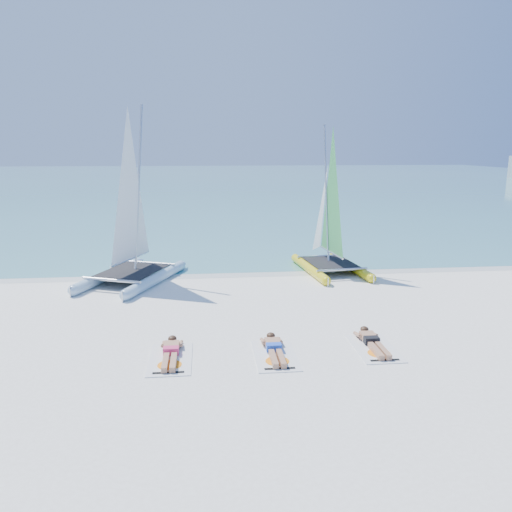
{
  "coord_description": "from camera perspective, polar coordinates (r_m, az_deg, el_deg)",
  "views": [
    {
      "loc": [
        -1.59,
        -13.68,
        4.91
      ],
      "look_at": [
        -0.06,
        1.2,
        1.62
      ],
      "focal_mm": 35.0,
      "sensor_mm": 36.0,
      "label": 1
    }
  ],
  "objects": [
    {
      "name": "ground",
      "position": [
        14.62,
        0.73,
        -7.24
      ],
      "size": [
        140.0,
        140.0,
        0.0
      ],
      "primitive_type": "plane",
      "color": "white",
      "rests_on": "ground"
    },
    {
      "name": "towel_a",
      "position": [
        12.17,
        -9.74,
        -11.54
      ],
      "size": [
        1.0,
        1.85,
        0.02
      ],
      "primitive_type": "cube",
      "color": "white",
      "rests_on": "ground"
    },
    {
      "name": "catamaran_blue",
      "position": [
        18.81,
        -14.07,
        3.08
      ],
      "size": [
        3.99,
        5.4,
        6.67
      ],
      "rotation": [
        0.0,
        0.0,
        -0.38
      ],
      "color": "#B0CDE7",
      "rests_on": "ground"
    },
    {
      "name": "sunbather_a",
      "position": [
        12.31,
        -9.7,
        -10.71
      ],
      "size": [
        0.37,
        1.73,
        0.26
      ],
      "color": "tan",
      "rests_on": "towel_a"
    },
    {
      "name": "towel_b",
      "position": [
        12.2,
        2.21,
        -11.29
      ],
      "size": [
        1.0,
        1.85,
        0.02
      ],
      "primitive_type": "cube",
      "color": "white",
      "rests_on": "ground"
    },
    {
      "name": "towel_c",
      "position": [
        12.95,
        13.37,
        -10.2
      ],
      "size": [
        1.0,
        1.85,
        0.02
      ],
      "primitive_type": "cube",
      "color": "white",
      "rests_on": "ground"
    },
    {
      "name": "sea",
      "position": [
        76.85,
        -4.72,
        8.68
      ],
      "size": [
        140.0,
        115.0,
        0.01
      ],
      "primitive_type": "cube",
      "color": "#6BB3B0",
      "rests_on": "ground"
    },
    {
      "name": "wet_sand_strip",
      "position": [
        19.86,
        -1.08,
        -1.92
      ],
      "size": [
        140.0,
        1.4,
        0.01
      ],
      "primitive_type": "cube",
      "color": "silver",
      "rests_on": "ground"
    },
    {
      "name": "catamaran_yellow",
      "position": [
        20.34,
        8.2,
        3.72
      ],
      "size": [
        2.58,
        4.81,
        6.0
      ],
      "rotation": [
        0.0,
        0.0,
        0.11
      ],
      "color": "yellow",
      "rests_on": "ground"
    },
    {
      "name": "sunbather_b",
      "position": [
        12.34,
        2.08,
        -10.47
      ],
      "size": [
        0.37,
        1.73,
        0.26
      ],
      "color": "tan",
      "rests_on": "towel_b"
    },
    {
      "name": "sunbather_c",
      "position": [
        13.08,
        13.11,
        -9.44
      ],
      "size": [
        0.37,
        1.73,
        0.26
      ],
      "color": "tan",
      "rests_on": "towel_c"
    }
  ]
}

